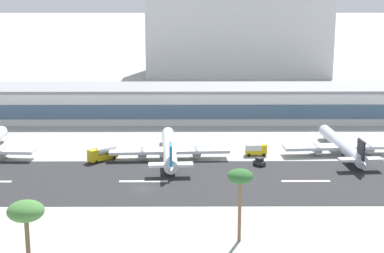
{
  "coord_description": "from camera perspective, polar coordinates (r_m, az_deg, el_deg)",
  "views": [
    {
      "loc": [
        10.88,
        -144.06,
        49.86
      ],
      "look_at": [
        11.79,
        31.95,
        7.62
      ],
      "focal_mm": 59.72,
      "sensor_mm": 36.0,
      "label": 1
    }
  ],
  "objects": [
    {
      "name": "ground_plane",
      "position": [
        152.83,
        -4.38,
        -5.59
      ],
      "size": [
        1400.0,
        1400.0,
        0.0
      ],
      "primitive_type": "plane",
      "color": "#9E9E99"
    },
    {
      "name": "terminal_building",
      "position": [
        222.89,
        -1.83,
        2.11
      ],
      "size": [
        170.5,
        20.73,
        11.79
      ],
      "color": "silver",
      "rests_on": "ground_plane"
    },
    {
      "name": "runway_centreline_dash_4",
      "position": [
        158.07,
        -4.35,
        -4.9
      ],
      "size": [
        12.0,
        1.2,
        0.01
      ],
      "primitive_type": "cube",
      "color": "white",
      "rests_on": "runway_strip"
    },
    {
      "name": "service_fuel_truck_0",
      "position": [
        176.05,
        -8.0,
        -2.41
      ],
      "size": [
        8.0,
        7.69,
        3.95
      ],
      "rotation": [
        0.0,
        0.0,
        3.89
      ],
      "color": "gold",
      "rests_on": "ground_plane"
    },
    {
      "name": "palm_tree_0",
      "position": [
        102.34,
        -14.62,
        -7.56
      ],
      "size": [
        5.77,
        5.77,
        15.9
      ],
      "color": "brown",
      "rests_on": "ground_plane"
    },
    {
      "name": "palm_tree_1",
      "position": [
        120.05,
        4.33,
        -4.68
      ],
      "size": [
        4.89,
        4.89,
        14.35
      ],
      "color": "brown",
      "rests_on": "ground_plane"
    },
    {
      "name": "service_baggage_tug_1",
      "position": [
        170.89,
        6.04,
        -3.18
      ],
      "size": [
        3.35,
        3.43,
        2.2
      ],
      "rotation": [
        0.0,
        0.0,
        2.32
      ],
      "color": "#2D3338",
      "rests_on": "ground_plane"
    },
    {
      "name": "distant_hotel_block",
      "position": [
        325.72,
        4.07,
        8.65
      ],
      "size": [
        90.54,
        36.22,
        45.06
      ],
      "primitive_type": "cube",
      "color": "#BCBCC1",
      "rests_on": "ground_plane"
    },
    {
      "name": "airliner_blue_tail_gate_1",
      "position": [
        175.07,
        -2.03,
        -2.14
      ],
      "size": [
        33.23,
        40.82,
        8.52
      ],
      "rotation": [
        0.0,
        0.0,
        1.62
      ],
      "color": "silver",
      "rests_on": "ground_plane"
    },
    {
      "name": "runway_strip",
      "position": [
        158.06,
        -4.24,
        -4.92
      ],
      "size": [
        800.0,
        34.58,
        0.08
      ],
      "primitive_type": "cube",
      "color": "#262628",
      "rests_on": "ground_plane"
    },
    {
      "name": "service_box_truck_2",
      "position": [
        180.29,
        5.73,
        -2.04
      ],
      "size": [
        6.1,
        2.91,
        3.25
      ],
      "rotation": [
        0.0,
        0.0,
        0.05
      ],
      "color": "gold",
      "rests_on": "ground_plane"
    },
    {
      "name": "airliner_black_tail_gate_2",
      "position": [
        184.26,
        13.34,
        -1.73
      ],
      "size": [
        33.54,
        39.53,
        8.25
      ],
      "rotation": [
        0.0,
        0.0,
        1.65
      ],
      "color": "silver",
      "rests_on": "ground_plane"
    },
    {
      "name": "runway_centreline_dash_5",
      "position": [
        160.29,
        10.13,
        -4.82
      ],
      "size": [
        12.0,
        1.2,
        0.01
      ],
      "primitive_type": "cube",
      "color": "white",
      "rests_on": "runway_strip"
    }
  ]
}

